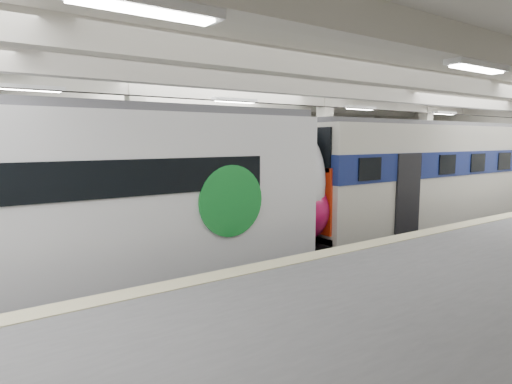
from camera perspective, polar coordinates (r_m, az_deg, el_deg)
station_hall at (r=11.28m, az=7.41°, el=4.82°), size 36.00×24.00×5.75m
modern_emu at (r=10.64m, az=-18.01°, el=-1.25°), size 13.88×2.87×4.47m
older_rer at (r=18.40m, az=21.83°, el=2.19°), size 13.08×2.89×4.33m
far_train at (r=16.03m, az=-22.24°, el=1.77°), size 14.31×3.39×4.53m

